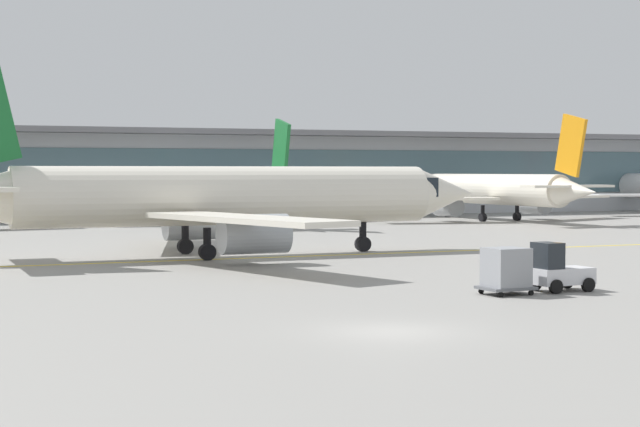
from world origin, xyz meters
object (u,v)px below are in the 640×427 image
at_px(baggage_tug, 557,270).
at_px(cargo_dolly_lead, 506,269).
at_px(gate_airplane_4, 492,190).
at_px(taxiing_regional_jet, 222,198).
at_px(gate_airplane_3, 237,194).

distance_m(baggage_tug, cargo_dolly_lead, 2.65).
height_order(gate_airplane_4, taxiing_regional_jet, taxiing_regional_jet).
relative_size(gate_airplane_3, gate_airplane_4, 0.93).
xyz_separation_m(baggage_tug, cargo_dolly_lead, (-2.63, -0.21, 0.16)).
relative_size(taxiing_regional_jet, cargo_dolly_lead, 15.88).
xyz_separation_m(gate_airplane_4, taxiing_regional_jet, (-37.49, -32.54, 0.40)).
distance_m(taxiing_regional_jet, baggage_tug, 24.20).
bearing_deg(taxiing_regional_jet, gate_airplane_4, 39.11).
height_order(gate_airplane_4, cargo_dolly_lead, gate_airplane_4).
xyz_separation_m(taxiing_regional_jet, cargo_dolly_lead, (5.92, -22.70, -2.46)).
relative_size(gate_airplane_4, baggage_tug, 11.58).
distance_m(gate_airplane_3, taxiing_regional_jet, 37.89).
height_order(gate_airplane_3, cargo_dolly_lead, gate_airplane_3).
relative_size(taxiing_regional_jet, baggage_tug, 13.05).
bearing_deg(baggage_tug, cargo_dolly_lead, 180.00).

